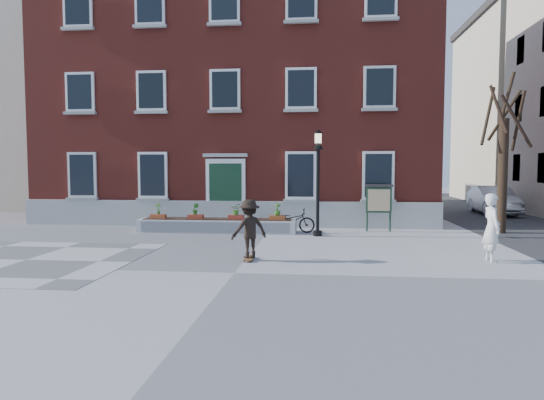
# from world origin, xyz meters

# --- Properties ---
(ground) EXTENTS (100.00, 100.00, 0.00)m
(ground) POSITION_xyz_m (0.00, 0.00, 0.00)
(ground) COLOR #97979A
(ground) RESTS_ON ground
(checker_patch) EXTENTS (6.00, 6.00, 0.01)m
(checker_patch) POSITION_xyz_m (-6.00, 1.00, 0.01)
(checker_patch) COLOR #5A5A5C
(checker_patch) RESTS_ON ground
(distant_building) EXTENTS (10.00, 12.00, 13.00)m
(distant_building) POSITION_xyz_m (-18.00, 20.00, 6.50)
(distant_building) COLOR beige
(distant_building) RESTS_ON ground
(bicycle) EXTENTS (1.81, 0.65, 0.95)m
(bicycle) POSITION_xyz_m (0.93, 7.28, 0.47)
(bicycle) COLOR black
(bicycle) RESTS_ON ground
(parked_car) EXTENTS (1.74, 4.67, 1.53)m
(parked_car) POSITION_xyz_m (11.27, 15.65, 0.76)
(parked_car) COLOR silver
(parked_car) RESTS_ON ground
(bystander) EXTENTS (0.51, 0.71, 1.85)m
(bystander) POSITION_xyz_m (6.67, 2.12, 0.93)
(bystander) COLOR white
(bystander) RESTS_ON ground
(brick_building) EXTENTS (18.40, 10.85, 12.60)m
(brick_building) POSITION_xyz_m (-2.00, 13.98, 6.30)
(brick_building) COLOR maroon
(brick_building) RESTS_ON ground
(planter_assembly) EXTENTS (6.20, 1.12, 1.15)m
(planter_assembly) POSITION_xyz_m (-1.99, 7.18, 0.31)
(planter_assembly) COLOR silver
(planter_assembly) RESTS_ON ground
(bare_tree) EXTENTS (1.83, 1.83, 6.16)m
(bare_tree) POSITION_xyz_m (9.01, 8.01, 2.79)
(bare_tree) COLOR #302115
(bare_tree) RESTS_ON ground
(lamp_post) EXTENTS (0.40, 0.40, 3.93)m
(lamp_post) POSITION_xyz_m (1.94, 6.48, 2.54)
(lamp_post) COLOR black
(lamp_post) RESTS_ON ground
(notice_board) EXTENTS (1.10, 0.16, 1.87)m
(notice_board) POSITION_xyz_m (4.33, 7.95, 1.26)
(notice_board) COLOR #183122
(notice_board) RESTS_ON ground
(skateboarder) EXTENTS (1.19, 1.06, 1.68)m
(skateboarder) POSITION_xyz_m (0.12, 1.63, 0.87)
(skateboarder) COLOR brown
(skateboarder) RESTS_ON ground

